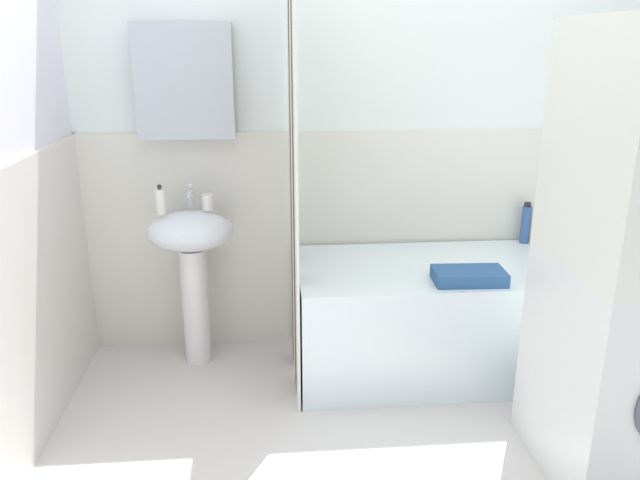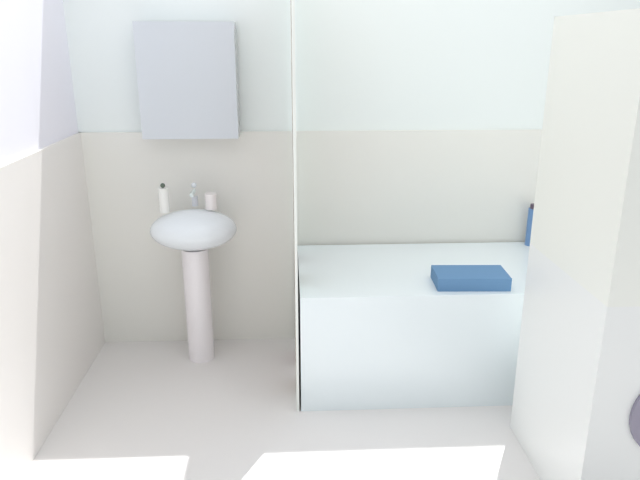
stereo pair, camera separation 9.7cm
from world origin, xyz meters
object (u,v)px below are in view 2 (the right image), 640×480
object	(u,v)px
toothbrush_cup	(211,201)
lotion_bottle	(549,234)
body_wash_bottle	(532,226)
towel_folded	(470,278)
sink	(195,252)
bathtub	(443,318)
soap_dispenser	(164,199)

from	to	relation	value
toothbrush_cup	lotion_bottle	distance (m)	1.84
body_wash_bottle	towel_folded	distance (m)	0.75
sink	towel_folded	distance (m)	1.39
toothbrush_cup	body_wash_bottle	size ratio (longest dim) A/B	0.35
toothbrush_cup	sink	bearing A→B (deg)	-160.90
bathtub	lotion_bottle	xyz separation A→B (m)	(0.64, 0.30, 0.35)
body_wash_bottle	towel_folded	world-z (taller)	body_wash_bottle
sink	bathtub	bearing A→B (deg)	-8.07
towel_folded	body_wash_bottle	bearing A→B (deg)	48.37
sink	body_wash_bottle	xyz separation A→B (m)	(1.82, 0.14, 0.07)
soap_dispenser	body_wash_bottle	world-z (taller)	soap_dispenser
bathtub	towel_folded	size ratio (longest dim) A/B	4.48
lotion_bottle	body_wash_bottle	xyz separation A→B (m)	(-0.09, 0.02, 0.04)
soap_dispenser	lotion_bottle	size ratio (longest dim) A/B	1.01
toothbrush_cup	towel_folded	world-z (taller)	toothbrush_cup
sink	body_wash_bottle	bearing A→B (deg)	4.25
bathtub	body_wash_bottle	xyz separation A→B (m)	(0.55, 0.32, 0.40)
soap_dispenser	towel_folded	bearing A→B (deg)	-15.45
body_wash_bottle	towel_folded	size ratio (longest dim) A/B	0.70
toothbrush_cup	lotion_bottle	xyz separation A→B (m)	(1.82, 0.08, -0.23)
soap_dispenser	towel_folded	distance (m)	1.54
soap_dispenser	toothbrush_cup	bearing A→B (deg)	13.12
sink	lotion_bottle	size ratio (longest dim) A/B	5.63
bathtub	lotion_bottle	world-z (taller)	lotion_bottle
body_wash_bottle	soap_dispenser	bearing A→B (deg)	-175.43
bathtub	sink	bearing A→B (deg)	171.93
lotion_bottle	towel_folded	bearing A→B (deg)	-137.54
soap_dispenser	body_wash_bottle	bearing A→B (deg)	4.57
toothbrush_cup	body_wash_bottle	distance (m)	1.74
soap_dispenser	toothbrush_cup	world-z (taller)	soap_dispenser
bathtub	lotion_bottle	bearing A→B (deg)	24.86
soap_dispenser	toothbrush_cup	size ratio (longest dim) A/B	1.83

